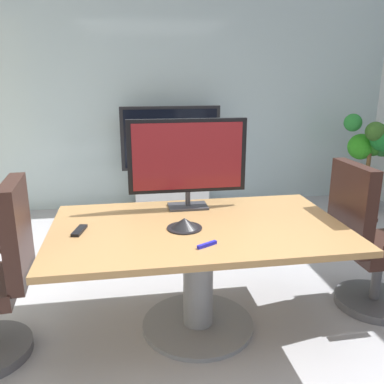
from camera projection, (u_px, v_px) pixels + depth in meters
The scene contains 10 objects.
ground_plane at pixel (216, 336), 2.67m from camera, with size 6.92×6.92×0.00m, color #99999E.
wall_back_glass_partition at pixel (167, 92), 5.07m from camera, with size 5.90×0.10×2.91m, color #9EB2B7.
conference_table at pixel (198, 254), 2.62m from camera, with size 1.86×1.10×0.74m.
office_chair_right at pixel (368, 250), 2.89m from camera, with size 0.60×0.57×1.09m.
tv_monitor at pixel (188, 158), 2.83m from camera, with size 0.84×0.18×0.64m.
wall_display_unit at pixel (171, 177), 5.01m from camera, with size 1.20×0.36×1.31m.
potted_plant at pixel (371, 153), 4.93m from camera, with size 0.64×0.54×1.22m.
conference_phone at pixel (184, 224), 2.51m from camera, with size 0.22×0.22×0.07m.
remote_control at pixel (79, 230), 2.46m from camera, with size 0.05×0.17×0.02m, color black.
whiteboard_marker at pixel (207, 245), 2.25m from camera, with size 0.13×0.02×0.02m, color #1919A5.
Camera 1 is at (-0.53, -2.24, 1.66)m, focal length 37.68 mm.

